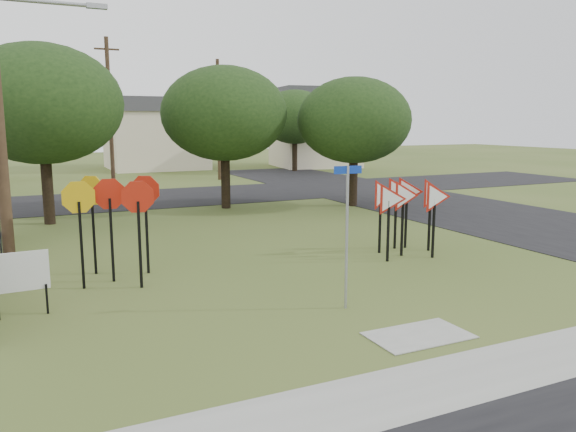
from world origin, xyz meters
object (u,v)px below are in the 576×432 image
at_px(yield_sign_cluster, 406,198).
at_px(info_board, 21,274).
at_px(street_name_sign, 347,229).
at_px(stop_sign_cluster, 113,206).

xyz_separation_m(yield_sign_cluster, info_board, (-11.08, -1.32, -0.83)).
height_order(street_name_sign, yield_sign_cluster, street_name_sign).
bearing_deg(yield_sign_cluster, info_board, -173.22).
bearing_deg(stop_sign_cluster, yield_sign_cluster, -4.65).
height_order(stop_sign_cluster, info_board, stop_sign_cluster).
bearing_deg(info_board, street_name_sign, -20.62).
relative_size(stop_sign_cluster, yield_sign_cluster, 0.89).
relative_size(stop_sign_cluster, info_board, 1.92).
relative_size(street_name_sign, info_board, 2.24).
bearing_deg(street_name_sign, info_board, 159.38).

